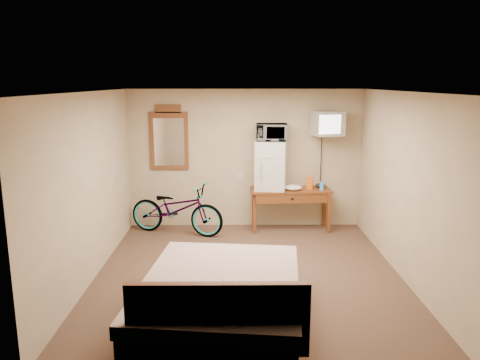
% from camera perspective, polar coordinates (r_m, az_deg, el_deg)
% --- Properties ---
extents(room, '(4.60, 4.64, 2.50)m').
position_cam_1_polar(room, '(6.23, 1.01, -0.86)').
color(room, '#463023').
rests_on(room, ground).
extents(desk, '(1.43, 0.61, 0.75)m').
position_cam_1_polar(desk, '(8.38, 6.23, -1.91)').
color(desk, brown).
rests_on(desk, floor).
extents(mini_fridge, '(0.61, 0.60, 0.86)m').
position_cam_1_polar(mini_fridge, '(8.27, 3.83, 1.83)').
color(mini_fridge, silver).
rests_on(mini_fridge, desk).
extents(microwave, '(0.54, 0.37, 0.30)m').
position_cam_1_polar(microwave, '(8.18, 3.89, 5.83)').
color(microwave, silver).
rests_on(microwave, mini_fridge).
extents(snack_bag, '(0.12, 0.09, 0.22)m').
position_cam_1_polar(snack_bag, '(8.38, 8.48, -0.39)').
color(snack_bag, '#D95C13').
rests_on(snack_bag, desk).
extents(blue_cup, '(0.08, 0.08, 0.14)m').
position_cam_1_polar(blue_cup, '(8.36, 9.96, -0.73)').
color(blue_cup, '#458FEC').
rests_on(blue_cup, desk).
extents(cloth_cream, '(0.31, 0.24, 0.10)m').
position_cam_1_polar(cloth_cream, '(8.27, 6.51, -0.93)').
color(cloth_cream, white).
rests_on(cloth_cream, desk).
extents(cloth_dark_a, '(0.23, 0.17, 0.09)m').
position_cam_1_polar(cloth_dark_a, '(8.22, 3.07, -0.99)').
color(cloth_dark_a, black).
rests_on(cloth_dark_a, desk).
extents(cloth_dark_b, '(0.18, 0.15, 0.08)m').
position_cam_1_polar(cloth_dark_b, '(8.54, 9.78, -0.66)').
color(cloth_dark_b, black).
rests_on(cloth_dark_b, desk).
extents(crt_television, '(0.57, 0.64, 0.42)m').
position_cam_1_polar(crt_television, '(8.28, 10.64, 6.79)').
color(crt_television, black).
rests_on(crt_television, room).
extents(wall_mirror, '(0.68, 0.04, 1.16)m').
position_cam_1_polar(wall_mirror, '(8.49, -8.65, 5.02)').
color(wall_mirror, brown).
rests_on(wall_mirror, room).
extents(bicycle, '(1.82, 1.09, 0.90)m').
position_cam_1_polar(bicycle, '(8.24, -7.74, -3.51)').
color(bicycle, black).
rests_on(bicycle, floor).
extents(bed, '(1.91, 2.39, 0.90)m').
position_cam_1_polar(bed, '(5.26, -2.33, -14.48)').
color(bed, brown).
rests_on(bed, floor).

